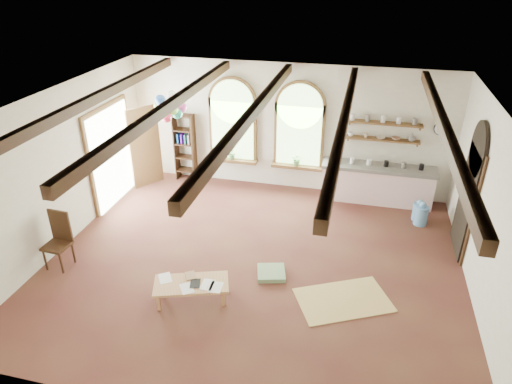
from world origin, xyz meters
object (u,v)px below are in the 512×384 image
(coffee_table, at_px, (191,285))
(side_chair, at_px, (59,251))
(balloon_cluster, at_px, (170,106))
(kitchen_counter, at_px, (377,183))

(coffee_table, height_order, side_chair, side_chair)
(balloon_cluster, bearing_deg, side_chair, -108.54)
(kitchen_counter, distance_m, coffee_table, 5.48)
(coffee_table, bearing_deg, kitchen_counter, 55.52)
(kitchen_counter, bearing_deg, side_chair, -145.00)
(kitchen_counter, distance_m, balloon_cluster, 5.27)
(kitchen_counter, relative_size, side_chair, 2.36)
(side_chair, height_order, balloon_cluster, balloon_cluster)
(coffee_table, distance_m, balloon_cluster, 4.49)
(kitchen_counter, height_order, coffee_table, kitchen_counter)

